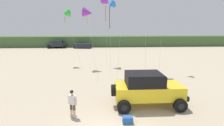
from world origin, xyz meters
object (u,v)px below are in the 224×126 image
(distant_pickup, at_px, (58,44))
(kite_purple_stunt, at_px, (66,13))
(kite_blue_swept, at_px, (111,5))
(kite_pink_ribbon, at_px, (106,2))
(jeep, at_px, (147,88))
(cooler_box, at_px, (128,120))
(person_watching, at_px, (72,102))
(distant_sedan, at_px, (83,46))
(kite_orange_streamer, at_px, (88,13))

(distant_pickup, relative_size, kite_purple_stunt, 0.62)
(kite_blue_swept, relative_size, kite_pink_ribbon, 0.85)
(kite_blue_swept, bearing_deg, jeep, -75.43)
(cooler_box, bearing_deg, person_watching, 165.67)
(person_watching, height_order, distant_pickup, distant_pickup)
(kite_pink_ribbon, bearing_deg, kite_blue_swept, -87.38)
(kite_purple_stunt, bearing_deg, distant_sedan, 90.14)
(cooler_box, distance_m, distant_pickup, 37.59)
(jeep, xyz_separation_m, cooler_box, (-1.63, -2.08, -1.01))
(distant_pickup, bearing_deg, kite_pink_ribbon, -59.67)
(distant_sedan, bearing_deg, jeep, -65.78)
(cooler_box, relative_size, kite_blue_swept, 0.07)
(kite_blue_swept, distance_m, kite_pink_ribbon, 5.80)
(jeep, distance_m, kite_orange_streamer, 13.37)
(person_watching, distance_m, cooler_box, 3.30)
(kite_orange_streamer, xyz_separation_m, kite_pink_ribbon, (2.34, 2.04, 1.57))
(cooler_box, bearing_deg, kite_pink_ribbon, 93.29)
(kite_purple_stunt, bearing_deg, jeep, -59.86)
(person_watching, relative_size, kite_orange_streamer, 0.22)
(person_watching, distance_m, distant_sedan, 33.78)
(jeep, relative_size, distant_sedan, 1.16)
(person_watching, xyz_separation_m, kite_pink_ribbon, (2.50, 14.46, 7.55))
(kite_purple_stunt, bearing_deg, kite_pink_ribbon, 1.23)
(person_watching, bearing_deg, kite_purple_stunt, 101.40)
(person_watching, height_order, kite_blue_swept, kite_blue_swept)
(cooler_box, bearing_deg, kite_orange_streamer, 103.56)
(kite_blue_swept, xyz_separation_m, kite_purple_stunt, (-5.65, 5.57, -0.40))
(distant_pickup, height_order, kite_blue_swept, kite_blue_swept)
(person_watching, height_order, kite_pink_ribbon, kite_pink_ribbon)
(distant_sedan, height_order, kite_orange_streamer, kite_orange_streamer)
(jeep, height_order, kite_purple_stunt, kite_purple_stunt)
(kite_blue_swept, bearing_deg, kite_purple_stunt, 135.46)
(kite_pink_ribbon, bearing_deg, jeep, -80.47)
(distant_pickup, height_order, distant_sedan, distant_pickup)
(kite_orange_streamer, relative_size, kite_pink_ribbon, 0.82)
(kite_pink_ribbon, bearing_deg, cooler_box, -87.79)
(person_watching, xyz_separation_m, cooler_box, (3.09, -0.85, -0.75))
(kite_orange_streamer, distance_m, kite_purple_stunt, 3.61)
(jeep, xyz_separation_m, person_watching, (-4.73, -1.22, -0.26))
(jeep, bearing_deg, kite_purple_stunt, 120.14)
(distant_sedan, bearing_deg, kite_orange_streamer, -70.79)
(cooler_box, height_order, kite_purple_stunt, kite_purple_stunt)
(cooler_box, height_order, kite_blue_swept, kite_blue_swept)
(distant_sedan, bearing_deg, cooler_box, -69.16)
(jeep, distance_m, kite_pink_ribbon, 15.27)
(jeep, bearing_deg, cooler_box, -128.15)
(distant_pickup, distance_m, distant_sedan, 6.44)
(distant_pickup, bearing_deg, kite_blue_swept, -64.99)
(person_watching, relative_size, kite_pink_ribbon, 0.18)
(kite_blue_swept, height_order, kite_orange_streamer, kite_blue_swept)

